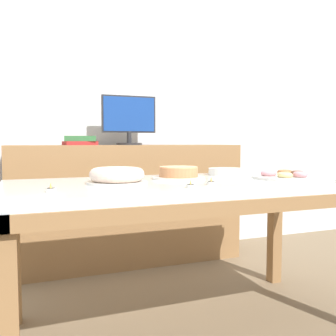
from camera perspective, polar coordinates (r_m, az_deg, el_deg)
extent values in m
plane|color=#7A664C|center=(2.07, 2.68, -23.02)|extent=(12.00, 12.00, 0.00)
cube|color=silver|center=(3.22, -7.69, 10.38)|extent=(8.00, 0.10, 2.60)
cube|color=silver|center=(1.86, 2.75, -2.61)|extent=(1.71, 0.81, 0.04)
cube|color=olive|center=(1.52, 8.61, -5.92)|extent=(1.75, 0.08, 0.06)
cube|color=olive|center=(2.21, -1.27, -2.78)|extent=(1.75, 0.08, 0.06)
cube|color=olive|center=(1.71, -23.86, -5.14)|extent=(0.08, 0.85, 0.06)
cube|color=olive|center=(2.32, 21.90, -2.75)|extent=(0.08, 0.85, 0.06)
cube|color=olive|center=(1.46, -23.22, -20.56)|extent=(0.07, 0.07, 0.68)
cube|color=olive|center=(2.13, -22.50, -12.58)|extent=(0.07, 0.07, 0.68)
cube|color=olive|center=(2.64, 15.93, -9.25)|extent=(0.07, 0.07, 0.68)
cube|color=olive|center=(2.95, -6.18, -5.44)|extent=(1.76, 0.44, 0.92)
cylinder|color=#262628|center=(2.91, -5.93, 3.67)|extent=(0.20, 0.20, 0.02)
cylinder|color=#262628|center=(2.91, -5.94, 4.71)|extent=(0.04, 0.04, 0.09)
cube|color=#262628|center=(2.92, -5.97, 8.15)|extent=(0.42, 0.02, 0.28)
cube|color=navy|center=(2.91, -5.90, 8.17)|extent=(0.40, 0.00, 0.26)
cube|color=maroon|center=(2.84, -13.27, 3.70)|extent=(0.25, 0.19, 0.03)
cube|color=#2D6638|center=(2.84, -13.28, 4.38)|extent=(0.24, 0.18, 0.04)
cylinder|color=silver|center=(1.98, 1.62, -1.50)|extent=(0.28, 0.28, 0.01)
cylinder|color=#BC7A4C|center=(1.97, 1.62, -0.64)|extent=(0.20, 0.20, 0.05)
cylinder|color=#EDA16C|center=(1.97, 1.62, 0.14)|extent=(0.20, 0.20, 0.01)
cylinder|color=silver|center=(1.77, -7.76, -2.19)|extent=(0.28, 0.28, 0.01)
torus|color=beige|center=(1.76, -7.77, -0.98)|extent=(0.26, 0.26, 0.06)
cylinder|color=silver|center=(2.10, 17.67, -1.34)|extent=(0.37, 0.37, 0.01)
torus|color=brown|center=(2.16, 19.10, -0.72)|extent=(0.07, 0.07, 0.02)
torus|color=#B27042|center=(2.18, 17.35, -0.62)|extent=(0.08, 0.08, 0.03)
torus|color=pink|center=(2.08, 15.06, -0.79)|extent=(0.08, 0.08, 0.03)
torus|color=#EAD184|center=(2.01, 17.38, -1.01)|extent=(0.08, 0.08, 0.02)
torus|color=pink|center=(2.05, 19.52, -0.92)|extent=(0.07, 0.07, 0.03)
cylinder|color=silver|center=(2.24, 8.85, -0.93)|extent=(0.21, 0.21, 0.01)
cylinder|color=silver|center=(2.24, 8.85, -0.67)|extent=(0.21, 0.21, 0.01)
cylinder|color=silver|center=(2.24, 8.85, -0.42)|extent=(0.21, 0.21, 0.01)
cylinder|color=silver|center=(2.24, 8.86, -0.16)|extent=(0.21, 0.21, 0.01)
cylinder|color=silver|center=(1.71, 6.59, -2.30)|extent=(0.04, 0.04, 0.02)
cylinder|color=white|center=(1.71, 6.60, -2.10)|extent=(0.03, 0.03, 0.00)
cone|color=#F9B74C|center=(1.71, 6.60, -1.67)|extent=(0.01, 0.01, 0.02)
cylinder|color=silver|center=(1.59, 3.46, -2.77)|extent=(0.04, 0.04, 0.02)
cylinder|color=white|center=(1.59, 3.46, -2.56)|extent=(0.03, 0.03, 0.00)
cone|color=#F9B74C|center=(1.59, 3.46, -2.09)|extent=(0.01, 0.01, 0.02)
cylinder|color=silver|center=(1.52, -17.42, -3.25)|extent=(0.04, 0.04, 0.02)
cylinder|color=white|center=(1.52, -17.43, -3.02)|extent=(0.03, 0.03, 0.00)
cone|color=#F9B74C|center=(1.52, -17.44, -2.54)|extent=(0.01, 0.01, 0.02)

